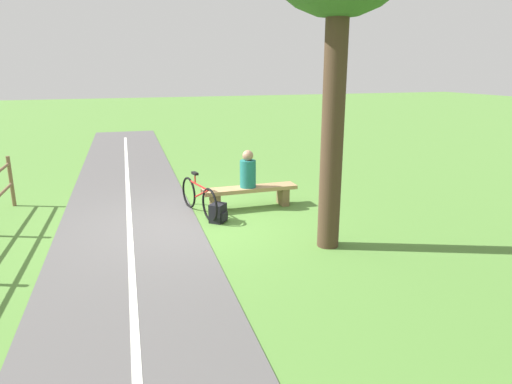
% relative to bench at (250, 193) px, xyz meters
% --- Properties ---
extents(ground_plane, '(80.00, 80.00, 0.00)m').
position_rel_bench_xyz_m(ground_plane, '(1.42, 0.69, -0.32)').
color(ground_plane, '#548438').
extents(paved_path, '(4.27, 36.08, 0.02)m').
position_rel_bench_xyz_m(paved_path, '(2.72, 4.69, -0.32)').
color(paved_path, '#565454').
rests_on(paved_path, ground_plane).
extents(path_centre_line, '(1.61, 31.97, 0.00)m').
position_rel_bench_xyz_m(path_centre_line, '(2.72, 4.69, -0.31)').
color(path_centre_line, silver).
rests_on(path_centre_line, paved_path).
extents(bench, '(2.03, 0.41, 0.46)m').
position_rel_bench_xyz_m(bench, '(0.00, 0.00, 0.00)').
color(bench, '#A88456').
rests_on(bench, ground_plane).
extents(person_seated, '(0.34, 0.34, 0.79)m').
position_rel_bench_xyz_m(person_seated, '(0.04, -0.00, 0.48)').
color(person_seated, '#1E6B66').
rests_on(person_seated, bench).
extents(bicycle, '(0.39, 1.69, 0.85)m').
position_rel_bench_xyz_m(bicycle, '(1.12, 0.10, 0.03)').
color(bicycle, black).
rests_on(bicycle, ground_plane).
extents(backpack, '(0.39, 0.39, 0.36)m').
position_rel_bench_xyz_m(backpack, '(0.87, 0.70, -0.15)').
color(backpack, black).
rests_on(backpack, ground_plane).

